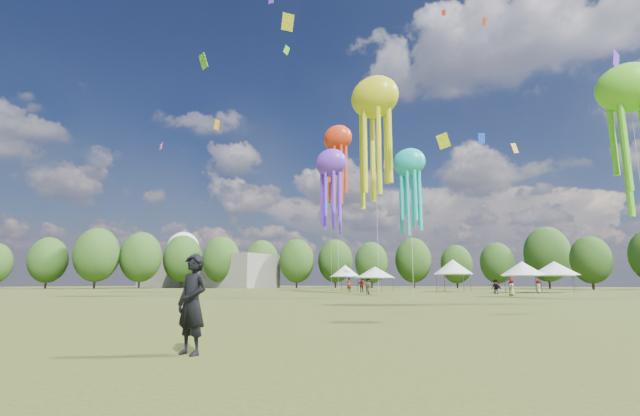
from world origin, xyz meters
The scene contains 10 objects.
ground centered at (0.00, 0.00, 0.00)m, with size 300.00×300.00×0.00m, color #384416.
observer_main centered at (9.43, -3.38, 0.85)m, with size 0.62×0.41×1.70m, color black.
spectator_near centered at (-6.03, 34.21, 0.84)m, with size 0.82×0.64×1.69m, color gray.
spectators_far centered at (4.23, 44.77, 0.85)m, with size 32.72×15.10×1.92m.
festival_tents centered at (-3.13, 53.42, 3.07)m, with size 36.03×9.37×4.44m.
show_kites centered at (-6.84, 37.57, 17.27)m, with size 40.86×26.69×26.04m.
small_kites centered at (2.44, 42.57, 29.68)m, with size 73.39×60.68×44.41m.
treeline centered at (-3.87, 62.51, 6.54)m, with size 201.57×95.24×13.43m.
hangar centered at (-72.00, 72.00, 4.00)m, with size 40.00×12.00×8.00m, color gray.
radome centered at (-88.00, 78.00, 9.99)m, with size 9.00×9.00×16.00m.
Camera 1 is at (15.47, -8.70, 1.20)m, focal length 24.77 mm.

